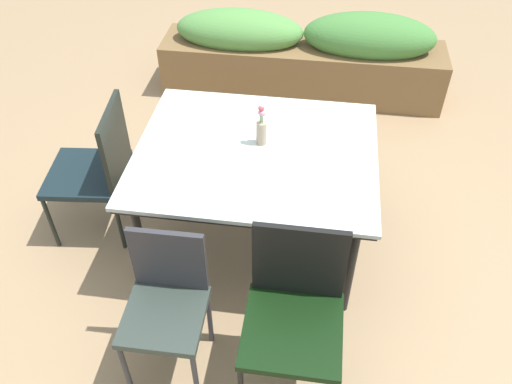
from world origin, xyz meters
name	(u,v)px	position (x,y,z in m)	size (l,w,h in m)	color
ground_plane	(269,235)	(0.00, 0.00, 0.00)	(12.00, 12.00, 0.00)	#9E7F5B
dining_table	(256,157)	(-0.09, -0.04, 0.71)	(1.42, 1.19, 0.77)	silver
chair_near_right	(295,307)	(0.23, -0.95, 0.55)	(0.48, 0.48, 0.96)	black
chair_near_left	(166,299)	(-0.41, -0.97, 0.51)	(0.41, 0.41, 0.88)	#2F3A34
chair_end_left	(98,165)	(-1.12, -0.03, 0.53)	(0.54, 0.54, 0.95)	black
flower_vase	(262,128)	(-0.07, 0.04, 0.88)	(0.06, 0.06, 0.27)	tan
planter_box	(303,55)	(0.07, 1.89, 0.38)	(2.54, 0.54, 0.80)	brown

